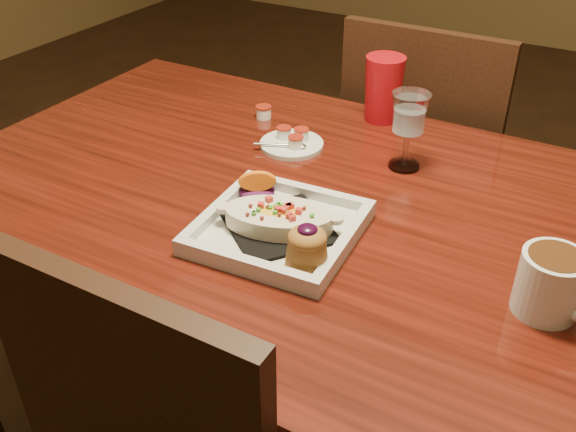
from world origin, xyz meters
The scene contains 8 objects.
table centered at (0.00, 0.00, 0.65)m, with size 1.50×0.90×0.75m.
chair_far centered at (0.00, 0.63, 0.51)m, with size 0.42×0.42×0.93m.
plate centered at (-0.01, -0.12, 0.77)m, with size 0.27×0.27×0.08m.
coffee_mug centered at (0.40, -0.09, 0.80)m, with size 0.12×0.09×0.10m.
goblet centered at (0.08, 0.21, 0.86)m, with size 0.07×0.07×0.15m.
saucer centered at (-0.16, 0.17, 0.76)m, with size 0.13×0.13×0.09m.
creamer_loose centered at (-0.28, 0.27, 0.76)m, with size 0.04×0.04×0.03m.
red_tumbler centered at (-0.05, 0.39, 0.82)m, with size 0.09×0.09×0.15m, color #B70D16.
Camera 1 is at (0.43, -0.87, 1.36)m, focal length 40.00 mm.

